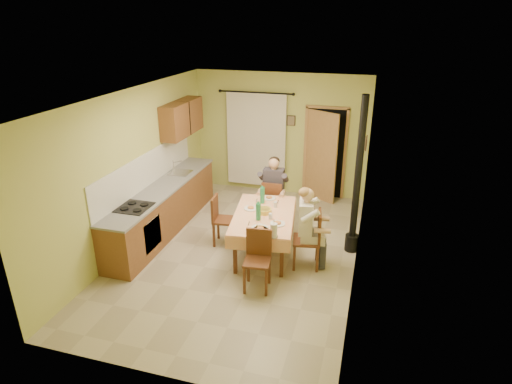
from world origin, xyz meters
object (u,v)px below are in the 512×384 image
(chair_left, at_px, (224,229))
(man_right, at_px, (308,219))
(dining_table, at_px, (264,234))
(man_far, at_px, (273,184))
(chair_right, at_px, (307,250))
(stove_flue, at_px, (356,198))
(chair_near, at_px, (257,272))
(chair_far, at_px, (273,211))

(chair_left, distance_m, man_right, 1.73)
(dining_table, height_order, man_far, man_far)
(chair_right, xyz_separation_m, stove_flue, (0.69, 0.73, 0.73))
(dining_table, bearing_deg, stove_flue, 10.82)
(chair_near, xyz_separation_m, chair_left, (-0.98, 1.19, -0.00))
(chair_near, height_order, chair_right, chair_right)
(chair_right, distance_m, man_right, 0.59)
(chair_near, bearing_deg, chair_far, -88.79)
(dining_table, distance_m, chair_near, 1.09)
(dining_table, xyz_separation_m, chair_near, (0.19, -1.07, -0.09))
(chair_right, height_order, man_right, man_right)
(chair_near, relative_size, stove_flue, 0.34)
(chair_right, height_order, chair_left, chair_right)
(chair_left, bearing_deg, stove_flue, 93.55)
(chair_near, height_order, man_right, man_right)
(dining_table, height_order, man_right, man_right)
(chair_far, bearing_deg, chair_right, -58.28)
(man_right, relative_size, stove_flue, 0.50)
(chair_near, relative_size, chair_left, 1.01)
(stove_flue, bearing_deg, chair_right, -133.57)
(dining_table, xyz_separation_m, man_right, (0.80, -0.21, 0.50))
(chair_far, relative_size, chair_near, 1.01)
(chair_near, bearing_deg, man_far, -88.81)
(dining_table, distance_m, man_far, 1.25)
(dining_table, height_order, chair_far, chair_far)
(dining_table, relative_size, chair_far, 1.93)
(chair_far, distance_m, man_far, 0.59)
(dining_table, height_order, chair_left, chair_left)
(dining_table, bearing_deg, chair_far, 87.41)
(chair_far, relative_size, stove_flue, 0.34)
(chair_left, bearing_deg, man_right, 71.91)
(chair_left, relative_size, man_far, 0.67)
(chair_far, xyz_separation_m, chair_right, (0.92, -1.34, 0.00))
(chair_far, relative_size, man_right, 0.69)
(chair_near, distance_m, stove_flue, 2.19)
(dining_table, xyz_separation_m, man_far, (-0.11, 1.14, 0.50))
(dining_table, distance_m, chair_left, 0.81)
(chair_far, relative_size, chair_left, 1.02)
(dining_table, relative_size, chair_near, 1.94)
(man_right, distance_m, stove_flue, 1.03)
(chair_far, distance_m, chair_right, 1.62)
(chair_near, distance_m, man_right, 1.20)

